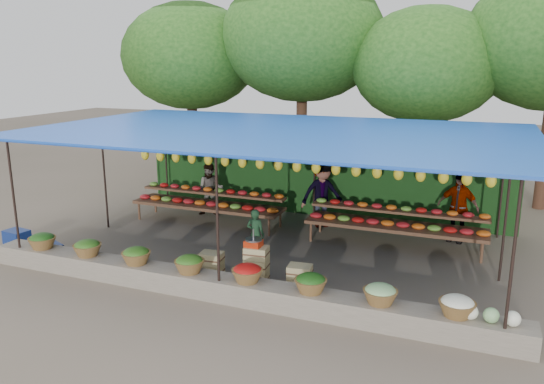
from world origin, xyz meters
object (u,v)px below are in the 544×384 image
at_px(blue_crate_front, 53,250).
at_px(vendor_seated, 256,234).
at_px(blue_crate_back, 17,237).
at_px(crate_counter, 255,269).
at_px(weighing_scale, 253,242).

bearing_deg(blue_crate_front, vendor_seated, 40.71).
relative_size(blue_crate_front, blue_crate_back, 0.83).
distance_m(crate_counter, weighing_scale, 0.55).
xyz_separation_m(vendor_seated, blue_crate_back, (-5.77, -1.17, -0.41)).
bearing_deg(blue_crate_front, crate_counter, 25.23).
xyz_separation_m(crate_counter, blue_crate_back, (-6.28, 0.03, -0.14)).
xyz_separation_m(crate_counter, blue_crate_front, (-4.87, -0.30, -0.17)).
bearing_deg(vendor_seated, blue_crate_back, 13.88).
xyz_separation_m(blue_crate_front, blue_crate_back, (-1.41, 0.33, 0.03)).
relative_size(vendor_seated, blue_crate_back, 2.06).
height_order(crate_counter, vendor_seated, vendor_seated).
distance_m(vendor_seated, blue_crate_back, 5.90).
distance_m(crate_counter, vendor_seated, 1.33).
bearing_deg(weighing_scale, vendor_seated, 111.75).
xyz_separation_m(vendor_seated, blue_crate_front, (-4.35, -1.50, -0.44)).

